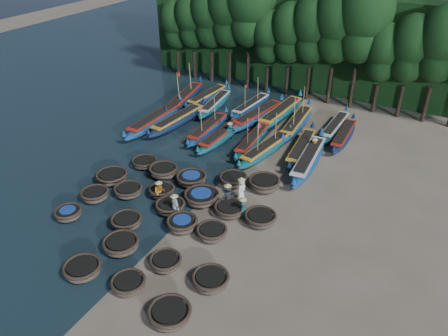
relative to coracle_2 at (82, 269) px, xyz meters
The scene contains 62 objects.
ground 10.48m from the coracle_2, 78.56° to the left, with size 120.00×120.00×0.00m, color #7F6D5C.
foliage_wall 34.13m from the coracle_2, 86.48° to the left, with size 40.00×3.00×10.00m, color black.
coracle_2 is the anchor object (origin of this frame).
coracle_3 2.92m from the coracle_2, ahead, with size 2.20×2.20×0.67m.
coracle_4 5.99m from the coracle_2, ahead, with size 2.32×2.32×0.76m.
coracle_5 5.56m from the coracle_2, 143.48° to the left, with size 1.88×1.88×0.72m.
coracle_6 4.52m from the coracle_2, 97.73° to the left, with size 2.04×2.04×0.73m.
coracle_7 2.66m from the coracle_2, 78.30° to the left, with size 2.59×2.59×0.75m.
coracle_8 4.56m from the coracle_2, 36.34° to the left, with size 2.16×2.16×0.66m.
coracle_9 7.14m from the coracle_2, 22.20° to the left, with size 2.06×2.06×0.73m.
coracle_10 7.24m from the coracle_2, 127.69° to the left, with size 2.09×2.09×0.75m.
coracle_11 7.82m from the coracle_2, 110.88° to the left, with size 2.07×2.07×0.67m.
coracle_12 7.16m from the coracle_2, 82.39° to the left, with size 2.02×2.02×0.76m.
coracle_13 6.50m from the coracle_2, 65.92° to the left, with size 2.33×2.33×0.80m.
coracle_14 7.72m from the coracle_2, 52.68° to the left, with size 1.94×1.94×0.74m.
coracle_15 9.48m from the coracle_2, 121.46° to the left, with size 2.65×2.65×0.76m.
coracle_16 8.37m from the coracle_2, 94.37° to the left, with size 1.87×1.87×0.74m.
coracle_17 9.29m from the coracle_2, 76.40° to the left, with size 2.49×2.49×0.79m.
coracle_18 9.87m from the coracle_2, 62.84° to the left, with size 2.57×2.57×0.69m.
coracle_19 11.11m from the coracle_2, 52.90° to the left, with size 2.24×2.24×0.74m.
coracle_20 11.75m from the coracle_2, 110.84° to the left, with size 2.31×2.31×0.66m.
coracle_21 10.73m from the coracle_2, 101.02° to the left, with size 2.52×2.52×0.84m.
coracle_22 10.65m from the coracle_2, 88.10° to the left, with size 2.54×2.54×0.79m.
coracle_23 12.40m from the coracle_2, 75.59° to the left, with size 2.14×2.14×0.80m.
coracle_24 13.66m from the coracle_2, 67.23° to the left, with size 2.51×2.51×0.85m.
long_boat_1 18.91m from the coracle_2, 114.30° to the left, with size 1.60×9.06×1.59m.
long_boat_2 19.36m from the coracle_2, 108.14° to the left, with size 2.17×8.48×1.50m.
long_boat_3 18.43m from the coracle_2, 98.40° to the left, with size 1.66×7.60×3.23m.
long_boat_4 17.60m from the coracle_2, 93.27° to the left, with size 1.62×7.68×1.35m.
long_boat_5 18.18m from the coracle_2, 84.58° to the left, with size 1.85×7.56×3.22m.
long_boat_6 17.58m from the coracle_2, 78.98° to the left, with size 2.60×7.89×3.39m.
long_boat_7 19.63m from the coracle_2, 72.73° to the left, with size 2.05×7.82×1.38m.
long_boat_8 18.52m from the coracle_2, 67.83° to the left, with size 2.22×8.79×1.55m.
long_boat_9 24.47m from the coracle_2, 109.80° to the left, with size 3.13×9.06×3.90m.
long_boat_10 25.59m from the coracle_2, 104.97° to the left, with size 1.92×7.62×1.35m.
long_boat_11 23.97m from the coracle_2, 101.93° to the left, with size 2.25×7.75×1.37m.
long_boat_12 24.77m from the coracle_2, 93.70° to the left, with size 1.93×7.49×3.19m.
long_boat_13 22.76m from the coracle_2, 89.87° to the left, with size 2.98×8.66×1.54m.
long_boat_14 24.39m from the coracle_2, 85.95° to the left, with size 2.21×9.19×1.62m.
long_boat_15 23.37m from the coracle_2, 80.59° to the left, with size 2.01×8.57×3.65m.
long_boat_16 25.10m from the coracle_2, 73.65° to the left, with size 1.42×7.49×1.32m.
long_boat_17 24.21m from the coracle_2, 70.12° to the left, with size 1.49×7.34×1.29m.
fisherman_0 11.51m from the coracle_2, 67.33° to the left, with size 0.55×0.85×1.92m.
fisherman_1 10.40m from the coracle_2, 58.49° to the left, with size 0.65×0.62×1.70m.
fisherman_2 7.81m from the coracle_2, 93.03° to the left, with size 0.95×0.89×1.74m.
fisherman_3 10.32m from the coracle_2, 67.35° to the left, with size 1.11×1.27×1.91m.
fisherman_4 6.96m from the coracle_2, 76.90° to the left, with size 1.11×0.86×1.95m.
fisherman_5 18.22m from the coracle_2, 91.57° to the left, with size 1.24×1.47×1.79m.
fisherman_6 20.24m from the coracle_2, 70.45° to the left, with size 0.73×0.86×1.69m.
tree_0 33.77m from the coracle_2, 114.71° to the left, with size 3.68×3.68×8.68m.
tree_1 33.01m from the coracle_2, 111.01° to the left, with size 4.09×4.09×9.65m.
tree_2 32.41m from the coracle_2, 107.12° to the left, with size 4.51×4.51×10.63m.
tree_3 31.98m from the coracle_2, 103.07° to the left, with size 4.92×4.92×11.60m.
tree_4 31.72m from the coracle_2, 98.87° to the left, with size 5.34×5.34×12.58m.
tree_5 30.86m from the coracle_2, 94.58° to the left, with size 3.68×3.68×8.68m.
tree_6 30.90m from the coracle_2, 90.23° to the left, with size 4.09×4.09×9.65m.
tree_7 31.12m from the coracle_2, 85.88° to the left, with size 4.51×4.51×10.63m.
tree_8 31.52m from the coracle_2, 81.58° to the left, with size 4.92×4.92×11.60m.
tree_9 32.09m from the coracle_2, 77.38° to the left, with size 5.34×5.34×12.58m.
tree_10 32.08m from the coracle_2, 73.30° to the left, with size 3.68×3.68×8.68m.
tree_11 32.92m from the coracle_2, 69.40° to the left, with size 4.09×4.09×9.65m.
tree_12 33.92m from the coracle_2, 65.68° to the left, with size 4.51×4.51×10.63m.
Camera 1 is at (13.26, -21.99, 17.65)m, focal length 35.00 mm.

